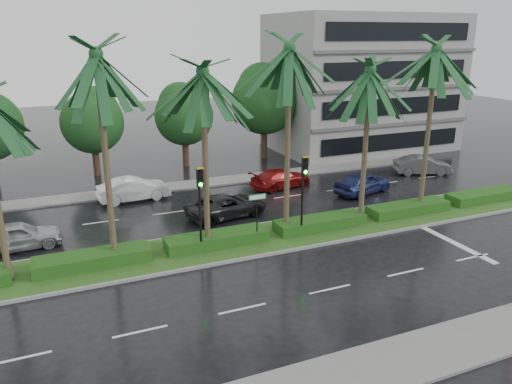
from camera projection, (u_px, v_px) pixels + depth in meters
name	position (u px, v px, depth m)	size (l,w,h in m)	color
ground	(279.00, 245.00, 25.52)	(120.00, 120.00, 0.00)	black
near_sidewalk	(412.00, 358.00, 16.57)	(40.00, 2.40, 0.12)	slate
far_sidewalk	(207.00, 183.00, 36.01)	(40.00, 2.00, 0.12)	slate
median	(271.00, 237.00, 26.37)	(36.00, 4.00, 0.15)	gray
hedge	(271.00, 230.00, 26.26)	(35.20, 1.40, 0.60)	#154012
lane_markings	(334.00, 239.00, 26.28)	(34.00, 13.06, 0.01)	silver
palm_row	(248.00, 78.00, 23.41)	(26.30, 4.20, 10.38)	#473C29
signal_median_left	(200.00, 198.00, 23.37)	(0.34, 0.42, 4.36)	black
signal_median_right	(304.00, 184.00, 25.43)	(0.34, 0.42, 4.36)	black
street_sign	(257.00, 206.00, 24.92)	(0.95, 0.09, 2.60)	black
bg_trees	(186.00, 109.00, 39.61)	(32.63, 5.60, 8.10)	#3A2C1A
building	(361.00, 83.00, 45.84)	(16.00, 10.00, 12.00)	gray
car_silver	(17.00, 236.00, 24.85)	(4.21, 1.69, 1.43)	#B4B5BC
car_white	(134.00, 189.00, 32.20)	(4.55, 1.59, 1.50)	white
car_darkgrey	(227.00, 206.00, 29.33)	(4.89, 2.25, 1.36)	black
car_red	(281.00, 178.00, 34.91)	(4.55, 1.85, 1.32)	maroon
car_blue	(363.00, 183.00, 33.62)	(4.39, 1.77, 1.50)	navy
car_grey	(422.00, 165.00, 38.23)	(4.27, 1.49, 1.41)	#505255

